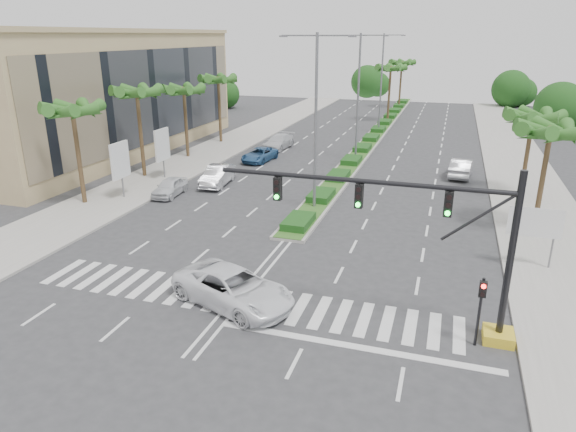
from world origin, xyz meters
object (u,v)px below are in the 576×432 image
at_px(car_right, 461,168).
at_px(car_parked_a, 170,187).
at_px(car_parked_c, 260,155).
at_px(car_parked_d, 279,142).
at_px(car_parked_b, 218,176).
at_px(car_crossing, 233,288).

bearing_deg(car_right, car_parked_a, 36.00).
distance_m(car_parked_c, car_parked_d, 6.22).
bearing_deg(car_parked_d, car_parked_a, -92.64).
height_order(car_parked_b, car_crossing, car_crossing).
bearing_deg(car_crossing, car_parked_c, 39.50).
bearing_deg(car_crossing, car_parked_a, 60.19).
relative_size(car_parked_c, car_parked_d, 0.90).
bearing_deg(car_right, car_crossing, 75.02).
distance_m(car_parked_b, car_parked_d, 15.17).
relative_size(car_parked_a, car_right, 0.82).
xyz_separation_m(car_parked_b, car_parked_c, (0.35, 8.95, -0.15)).
bearing_deg(car_parked_b, car_crossing, -68.09).
bearing_deg(car_parked_d, car_parked_b, -85.97).
height_order(car_parked_d, car_right, car_right).
xyz_separation_m(car_parked_b, car_parked_d, (0.22, 15.17, -0.04)).
distance_m(car_parked_a, car_right, 25.07).
height_order(car_parked_b, car_parked_c, car_parked_b).
distance_m(car_parked_b, car_crossing, 20.35).
xyz_separation_m(car_parked_c, car_parked_d, (-0.12, 6.22, 0.10)).
distance_m(car_parked_a, car_parked_c, 13.06).
xyz_separation_m(car_parked_a, car_parked_d, (2.51, 19.00, 0.08)).
height_order(car_parked_a, car_right, car_right).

